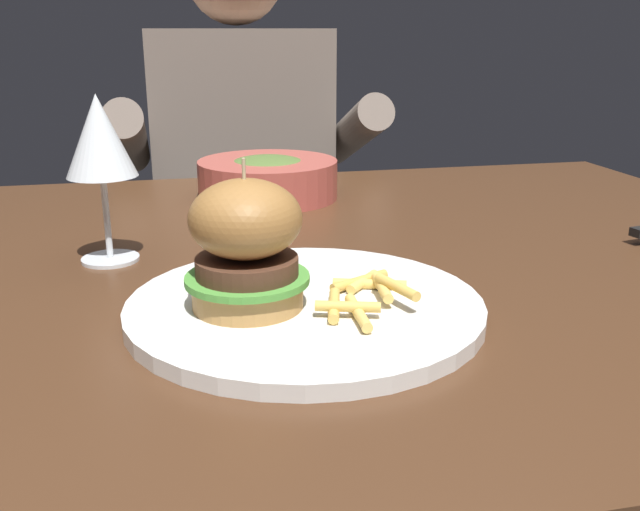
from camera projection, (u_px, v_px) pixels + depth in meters
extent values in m
cube|color=#472B19|center=(268.00, 276.00, 0.78)|extent=(1.35, 0.92, 0.04)
cylinder|color=#472B19|center=(553.00, 365.00, 1.40)|extent=(0.06, 0.06, 0.70)
cylinder|color=white|center=(305.00, 307.00, 0.62)|extent=(0.31, 0.31, 0.01)
cylinder|color=#B78447|center=(248.00, 294.00, 0.60)|extent=(0.09, 0.09, 0.02)
cylinder|color=#4C9338|center=(247.00, 279.00, 0.60)|extent=(0.11, 0.11, 0.01)
cylinder|color=#4C2D1E|center=(247.00, 266.00, 0.59)|extent=(0.09, 0.09, 0.02)
ellipsoid|color=#9C6A35|center=(245.00, 219.00, 0.58)|extent=(0.09, 0.09, 0.07)
cylinder|color=#CCB78C|center=(244.00, 189.00, 0.57)|extent=(0.00, 0.00, 0.05)
cylinder|color=#E0B251|center=(370.00, 284.00, 0.65)|extent=(0.07, 0.03, 0.01)
cylinder|color=gold|center=(359.00, 281.00, 0.65)|extent=(0.06, 0.04, 0.01)
cylinder|color=#EABC5B|center=(382.00, 288.00, 0.62)|extent=(0.02, 0.06, 0.01)
cylinder|color=#EABC5B|center=(363.00, 282.00, 0.65)|extent=(0.04, 0.04, 0.01)
cylinder|color=#E0B251|center=(348.00, 307.00, 0.58)|extent=(0.05, 0.02, 0.01)
cylinder|color=#EABC5B|center=(358.00, 313.00, 0.58)|extent=(0.01, 0.07, 0.01)
cylinder|color=#E0B251|center=(397.00, 287.00, 0.60)|extent=(0.03, 0.06, 0.01)
cylinder|color=#E0B251|center=(334.00, 305.00, 0.59)|extent=(0.02, 0.06, 0.01)
cylinder|color=silver|center=(111.00, 259.00, 0.77)|extent=(0.06, 0.06, 0.00)
cylinder|color=silver|center=(107.00, 217.00, 0.76)|extent=(0.01, 0.01, 0.09)
cone|color=silver|center=(99.00, 136.00, 0.73)|extent=(0.07, 0.07, 0.08)
cylinder|color=#B24C42|center=(268.00, 179.00, 1.05)|extent=(0.20, 0.20, 0.06)
ellipsoid|color=#4C662D|center=(268.00, 164.00, 1.04)|extent=(0.11, 0.11, 0.02)
cube|color=#282833|center=(248.00, 371.00, 1.63)|extent=(0.30, 0.22, 0.46)
cube|color=#72665B|center=(241.00, 159.00, 1.49)|extent=(0.36, 0.20, 0.52)
cylinder|color=#72665B|center=(128.00, 139.00, 1.35)|extent=(0.07, 0.34, 0.18)
cylinder|color=#72665B|center=(353.00, 132.00, 1.44)|extent=(0.07, 0.34, 0.18)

